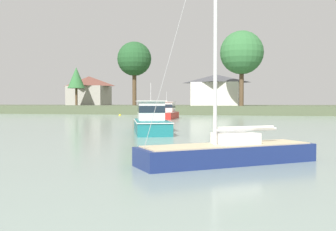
# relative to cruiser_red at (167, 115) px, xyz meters

# --- Properties ---
(far_shore_bank) EXTENTS (211.35, 45.27, 1.57)m
(far_shore_bank) POSITION_rel_cruiser_red_xyz_m (-1.30, 37.35, 0.28)
(far_shore_bank) COLOR #4C563D
(far_shore_bank) RESTS_ON ground
(cruiser_red) EXTENTS (2.96, 8.00, 4.47)m
(cruiser_red) POSITION_rel_cruiser_red_xyz_m (0.00, 0.00, 0.00)
(cruiser_red) COLOR #B2231E
(cruiser_red) RESTS_ON ground
(cruiser_teal) EXTENTS (4.72, 8.22, 4.25)m
(cruiser_teal) POSITION_rel_cruiser_red_xyz_m (4.60, -23.91, 0.02)
(cruiser_teal) COLOR #196B70
(cruiser_teal) RESTS_ON ground
(sailboat_navy) EXTENTS (5.99, 5.09, 9.45)m
(sailboat_navy) POSITION_rel_cruiser_red_xyz_m (11.15, -37.07, -0.31)
(sailboat_navy) COLOR navy
(sailboat_navy) RESTS_ON ground
(mooring_buoy_yellow) EXTENTS (0.39, 0.39, 0.45)m
(mooring_buoy_yellow) POSITION_rel_cruiser_red_xyz_m (-10.37, 9.68, -0.44)
(mooring_buoy_yellow) COLOR yellow
(mooring_buoy_yellow) RESTS_ON ground
(shore_tree_left_mid) EXTENTS (7.22, 7.22, 13.50)m
(shore_tree_left_mid) POSITION_rel_cruiser_red_xyz_m (-14.02, 28.14, 10.86)
(shore_tree_left_mid) COLOR brown
(shore_tree_left_mid) RESTS_ON far_shore_bank
(shore_tree_center_left) EXTENTS (3.78, 3.78, 8.40)m
(shore_tree_center_left) POSITION_rel_cruiser_red_xyz_m (-27.48, 28.12, 7.08)
(shore_tree_center_left) COLOR brown
(shore_tree_center_left) RESTS_ON far_shore_bank
(shore_tree_right_mid) EXTENTS (7.69, 7.69, 13.29)m
(shore_tree_right_mid) POSITION_rel_cruiser_red_xyz_m (8.80, 19.74, 10.45)
(shore_tree_right_mid) COLOR brown
(shore_tree_right_mid) RESTS_ON far_shore_bank
(cottage_hillside) EXTENTS (9.98, 8.04, 6.31)m
(cottage_hillside) POSITION_rel_cruiser_red_xyz_m (3.26, 28.75, 4.32)
(cottage_hillside) COLOR silver
(cottage_hillside) RESTS_ON far_shore_bank
(cottage_behind_trees) EXTENTS (9.60, 7.61, 6.96)m
(cottage_behind_trees) POSITION_rel_cruiser_red_xyz_m (-28.27, 36.28, 4.67)
(cottage_behind_trees) COLOR #9E998E
(cottage_behind_trees) RESTS_ON far_shore_bank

